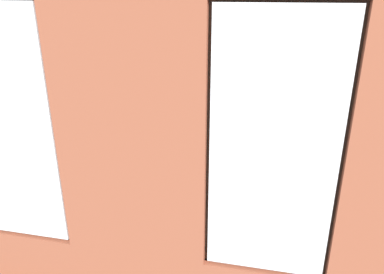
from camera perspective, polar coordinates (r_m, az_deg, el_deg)
The scene contains 16 objects.
ground_plane at distance 6.12m, azimuth 0.59°, elevation -7.64°, with size 7.26×5.98×0.10m, color brown.
brick_wall_with_windows at distance 3.21m, azimuth -9.03°, elevation -6.47°, with size 6.66×0.30×3.02m.
couch_by_window at distance 4.47m, azimuth -10.76°, elevation -14.72°, with size 1.89×0.87×0.80m.
couch_left at distance 5.54m, azimuth 27.23°, elevation -9.22°, with size 0.97×1.91×0.80m.
coffee_table at distance 6.02m, azimuth 1.60°, elevation -3.63°, with size 1.30×0.88×0.43m.
cup_ceramic at distance 6.11m, azimuth 0.31°, elevation -2.27°, with size 0.07×0.07×0.09m, color #B23D38.
candle_jar at distance 6.06m, azimuth 5.21°, elevation -2.35°, with size 0.08×0.08×0.13m, color #B7333D.
table_plant_small at distance 5.82m, azimuth 2.31°, elevation -2.91°, with size 0.12×0.12×0.19m.
remote_gray at distance 5.99m, azimuth 1.61°, elevation -3.10°, with size 0.05×0.17×0.02m, color #59595B.
media_console at distance 7.27m, azimuth -22.80°, elevation -2.09°, with size 1.18×0.42×0.45m, color black.
tv_flatscreen at distance 7.05m, azimuth -23.54°, elevation 2.75°, with size 1.22×0.20×0.84m.
potted_plant_by_left_couch at distance 6.62m, azimuth 21.36°, elevation -2.38°, with size 0.45×0.45×0.61m.
potted_plant_foreground_right at distance 8.41m, azimuth -14.77°, elevation 5.17°, with size 0.85×0.85×0.99m.
potted_plant_between_couches at distance 3.98m, azimuth 8.27°, elevation -12.09°, with size 0.92×0.95×1.37m.
potted_plant_near_tv at distance 6.00m, azimuth -24.67°, elevation -1.94°, with size 0.72×0.72×1.09m.
potted_plant_beside_window_right at distance 4.86m, azimuth -25.90°, elevation -9.48°, with size 0.85×0.90×1.18m.
Camera 1 is at (-1.09, 5.22, 2.96)m, focal length 35.00 mm.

